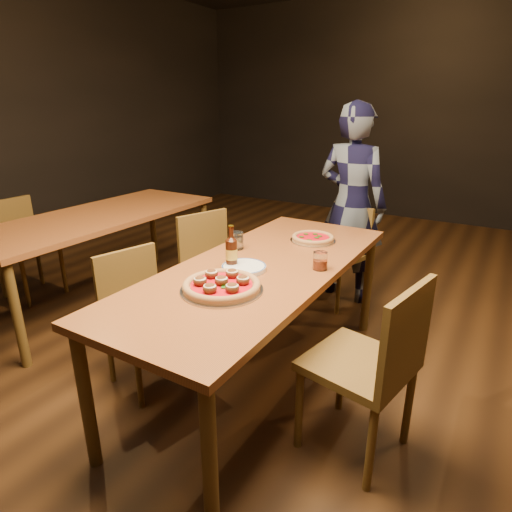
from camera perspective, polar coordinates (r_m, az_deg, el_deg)
The scene contains 16 objects.
ground at distance 2.71m, azimuth 0.57°, elevation -16.24°, with size 9.00×9.00×0.00m, color black.
room_shell at distance 2.21m, azimuth 0.75°, elevation 26.66°, with size 9.00×9.00×9.00m.
table_main at distance 2.37m, azimuth 0.62°, elevation -2.87°, with size 0.80×2.00×0.75m.
table_left at distance 3.68m, azimuth -20.34°, elevation 4.15°, with size 0.80×2.00×0.75m.
chair_main_nw at distance 2.56m, azimuth -14.42°, elevation -8.21°, with size 0.39×0.39×0.83m, color #554116, non-canonical shape.
chair_main_sw at distance 3.07m, azimuth -4.91°, elevation -2.26°, with size 0.42×0.42×0.89m, color #554116, non-canonical shape.
chair_main_e at distance 2.08m, azimuth 13.48°, elevation -13.60°, with size 0.44×0.44×0.94m, color #554116, non-canonical shape.
chair_end at distance 3.57m, azimuth 10.71°, elevation 0.25°, with size 0.39×0.39×0.84m, color #554116, non-canonical shape.
chair_nbr_left at distance 4.10m, azimuth -28.13°, elevation 0.98°, with size 0.41×0.41×0.87m, color #554116, non-canonical shape.
pizza_meatball at distance 2.04m, azimuth -4.61°, elevation -3.89°, with size 0.40×0.40×0.07m.
pizza_margherita at distance 2.78m, azimuth 7.60°, elevation 2.39°, with size 0.29×0.29×0.04m.
plate_stack at distance 2.28m, azimuth -1.62°, elevation -1.56°, with size 0.24×0.24×0.02m, color white.
beer_bottle at distance 2.30m, azimuth -3.29°, elevation 0.43°, with size 0.06×0.06×0.23m.
water_glass at distance 2.60m, azimuth -2.61°, elevation 2.07°, with size 0.08×0.08×0.10m, color white.
amber_glass at distance 2.30m, azimuth 8.55°, elevation -0.62°, with size 0.08×0.08×0.10m, color #A63712.
diner at distance 3.60m, azimuth 12.61°, elevation 6.69°, with size 0.59×0.39×1.61m, color black.
Camera 1 is at (1.11, -1.89, 1.59)m, focal length 30.00 mm.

